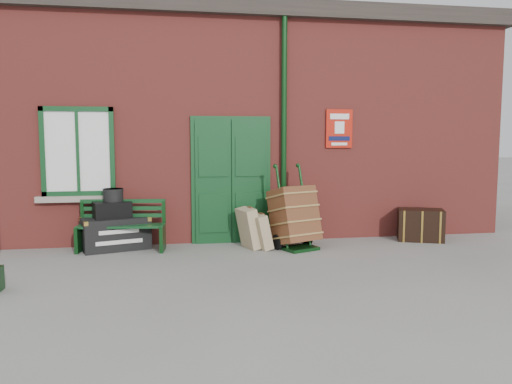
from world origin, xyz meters
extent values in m
plane|color=gray|center=(0.00, 0.00, 0.00)|extent=(80.00, 80.00, 0.00)
cube|color=#9B3932|center=(0.00, 3.50, 2.00)|extent=(10.00, 4.00, 4.00)
cube|color=#38302B|center=(0.00, 3.50, 4.15)|extent=(10.30, 4.30, 0.30)
cube|color=#103B1A|center=(-0.30, 1.46, 1.10)|extent=(1.42, 0.12, 2.32)
cube|color=white|center=(-2.90, 1.45, 1.65)|extent=(1.20, 0.08, 1.50)
cylinder|color=black|center=(0.65, 1.42, 2.00)|extent=(0.10, 0.10, 4.00)
cube|color=#B71A0D|center=(1.70, 1.47, 2.05)|extent=(0.50, 0.03, 0.70)
cube|color=#103B1A|center=(-2.19, 1.06, 0.43)|extent=(1.45, 0.54, 0.04)
cube|color=#103B1A|center=(-2.17, 1.27, 0.69)|extent=(1.42, 0.20, 0.38)
cube|color=black|center=(-2.87, 1.14, 0.21)|extent=(0.11, 0.43, 0.43)
cube|color=black|center=(-1.51, 0.98, 0.21)|extent=(0.11, 0.43, 0.43)
cube|color=black|center=(-2.30, 1.25, 0.27)|extent=(1.21, 0.90, 0.54)
cube|color=black|center=(-2.35, 1.25, 0.68)|extent=(0.70, 0.59, 0.27)
cylinder|color=black|center=(-2.32, 1.25, 0.92)|extent=(0.41, 0.41, 0.22)
cube|color=tan|center=(-0.07, 0.91, 0.35)|extent=(0.45, 0.56, 0.70)
cube|color=tan|center=(0.11, 0.81, 0.30)|extent=(0.42, 0.50, 0.61)
cube|color=black|center=(0.76, 0.65, 0.03)|extent=(0.66, 0.57, 0.05)
cylinder|color=black|center=(0.47, 0.73, 0.71)|extent=(0.19, 0.37, 1.39)
cylinder|color=black|center=(0.91, 0.92, 0.71)|extent=(0.19, 0.37, 1.39)
cylinder|color=black|center=(0.39, 0.73, 0.13)|extent=(0.15, 0.26, 0.26)
cylinder|color=black|center=(0.97, 0.97, 0.13)|extent=(0.15, 0.26, 0.26)
cube|color=brown|center=(0.70, 0.81, 0.57)|extent=(0.91, 0.94, 1.03)
cube|color=black|center=(3.16, 1.07, 0.29)|extent=(0.94, 0.78, 0.58)
camera|label=1|loc=(-1.36, -7.35, 1.85)|focal=35.00mm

